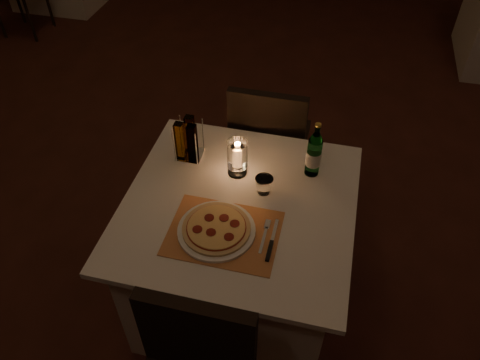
% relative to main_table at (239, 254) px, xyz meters
% --- Properties ---
extents(floor, '(8.00, 10.00, 0.02)m').
position_rel_main_table_xyz_m(floor, '(-0.28, 0.70, -0.38)').
color(floor, '#421C15').
rests_on(floor, ground).
extents(main_table, '(1.00, 1.00, 0.74)m').
position_rel_main_table_xyz_m(main_table, '(0.00, 0.00, 0.00)').
color(main_table, silver).
rests_on(main_table, ground).
extents(chair_far, '(0.42, 0.42, 0.90)m').
position_rel_main_table_xyz_m(chair_far, '(0.00, 0.71, 0.18)').
color(chair_far, black).
rests_on(chair_far, ground).
extents(placemat, '(0.45, 0.34, 0.00)m').
position_rel_main_table_xyz_m(placemat, '(-0.02, -0.18, 0.37)').
color(placemat, '#C47844').
rests_on(placemat, main_table).
extents(plate, '(0.32, 0.32, 0.01)m').
position_rel_main_table_xyz_m(plate, '(-0.05, -0.18, 0.38)').
color(plate, white).
rests_on(plate, placemat).
extents(pizza, '(0.28, 0.28, 0.02)m').
position_rel_main_table_xyz_m(pizza, '(-0.05, -0.18, 0.39)').
color(pizza, '#D8B77F').
rests_on(pizza, plate).
extents(fork, '(0.02, 0.18, 0.00)m').
position_rel_main_table_xyz_m(fork, '(0.14, -0.15, 0.37)').
color(fork, silver).
rests_on(fork, placemat).
extents(knife, '(0.02, 0.22, 0.01)m').
position_rel_main_table_xyz_m(knife, '(0.18, -0.21, 0.37)').
color(knife, black).
rests_on(knife, placemat).
extents(tumbler, '(0.08, 0.08, 0.08)m').
position_rel_main_table_xyz_m(tumbler, '(0.09, 0.09, 0.41)').
color(tumbler, white).
rests_on(tumbler, main_table).
extents(water_bottle, '(0.07, 0.07, 0.28)m').
position_rel_main_table_xyz_m(water_bottle, '(0.28, 0.27, 0.48)').
color(water_bottle, '#539B5F').
rests_on(water_bottle, main_table).
extents(hurricane_candle, '(0.09, 0.09, 0.18)m').
position_rel_main_table_xyz_m(hurricane_candle, '(-0.05, 0.19, 0.47)').
color(hurricane_candle, white).
rests_on(hurricane_candle, main_table).
extents(cruet_caddy, '(0.12, 0.12, 0.21)m').
position_rel_main_table_xyz_m(cruet_caddy, '(-0.30, 0.24, 0.46)').
color(cruet_caddy, white).
rests_on(cruet_caddy, main_table).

